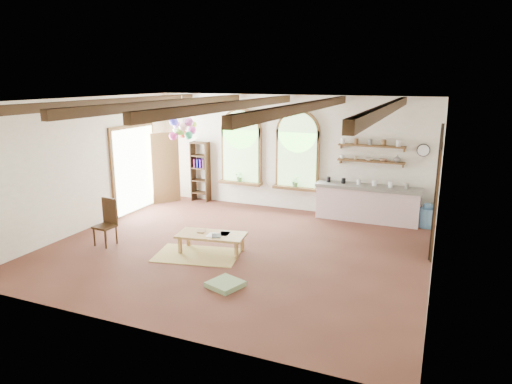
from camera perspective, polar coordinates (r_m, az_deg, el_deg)
The scene contains 27 objects.
floor at distance 10.06m, azimuth -2.58°, elevation -7.16°, with size 8.00×8.00×0.00m, color #582F24.
ceiling_beams at distance 9.39m, azimuth -2.79°, elevation 10.77°, with size 6.20×6.80×0.18m, color #332110, non-canonical shape.
window_left at distance 13.23m, azimuth -1.88°, elevation 5.33°, with size 1.30×0.28×2.20m.
window_right at distance 12.63m, azimuth 5.19°, elevation 4.87°, with size 1.30×0.28×2.20m.
left_doorway at distance 13.23m, azimuth -14.96°, elevation 2.74°, with size 0.10×1.90×2.50m, color brown.
right_doorway at distance 10.30m, azimuth 21.51°, elevation -1.20°, with size 0.10×1.30×2.40m, color black.
kitchen_counter at distance 12.22m, azimuth 13.73°, elevation -1.34°, with size 2.68×0.62×0.94m.
wall_shelf_lower at distance 12.16m, azimuth 14.16°, elevation 3.75°, with size 1.70×0.24×0.04m, color brown.
wall_shelf_upper at distance 12.10m, azimuth 14.27°, elevation 5.61°, with size 1.70×0.24×0.04m, color brown.
wall_clock at distance 12.07m, azimuth 20.20°, elevation 4.92°, with size 0.32×0.32×0.04m, color black.
bookshelf at distance 13.84m, azimuth -6.96°, elevation 2.55°, with size 0.53×0.32×1.80m.
coffee_table at distance 9.80m, azimuth -5.61°, elevation -5.52°, with size 1.53×0.88×0.41m.
side_chair at distance 10.75m, azimuth -18.25°, elevation -4.75°, with size 0.45×0.45×1.04m.
floor_mat at distance 9.79m, azimuth -7.37°, elevation -7.82°, with size 1.73×1.07×0.02m, color tan.
floor_cushion at distance 8.35m, azimuth -3.86°, elevation -11.43°, with size 0.54×0.54×0.09m, color gray.
water_jug_a at distance 12.16m, azimuth 20.44°, elevation -2.91°, with size 0.33×0.33×0.63m.
water_jug_b at distance 12.16m, azimuth 20.76°, elevation -2.94°, with size 0.33×0.33×0.64m.
balloon_cluster at distance 12.29m, azimuth -9.12°, elevation 7.87°, with size 0.77×0.77×1.14m.
table_book at distance 9.98m, azimuth -7.32°, elevation -4.85°, with size 0.17×0.24×0.02m, color olive.
tablet at distance 9.66m, azimuth -4.98°, elevation -5.47°, with size 0.18×0.26×0.01m, color black.
potted_plant_left at distance 13.27m, azimuth -2.05°, elevation 1.93°, with size 0.27×0.23×0.30m, color #598C4C.
potted_plant_right at distance 12.68m, azimuth 4.97°, elevation 1.31°, with size 0.27×0.23×0.30m, color #598C4C.
shelf_cup_a at distance 12.28m, azimuth 10.71°, elevation 4.35°, with size 0.12×0.10×0.10m, color white.
shelf_cup_b at distance 12.21m, azimuth 12.32°, elevation 4.21°, with size 0.10×0.10×0.09m, color beige.
shelf_bowl_a at distance 12.16m, azimuth 13.94°, elevation 3.99°, with size 0.22×0.22×0.05m, color beige.
shelf_bowl_b at distance 12.12m, azimuth 15.58°, elevation 3.87°, with size 0.20×0.20×0.06m, color #8C664C.
shelf_vase at distance 12.07m, azimuth 17.24°, elevation 4.03°, with size 0.18×0.18×0.19m, color slate.
Camera 1 is at (3.99, -8.48, 3.64)m, focal length 32.00 mm.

